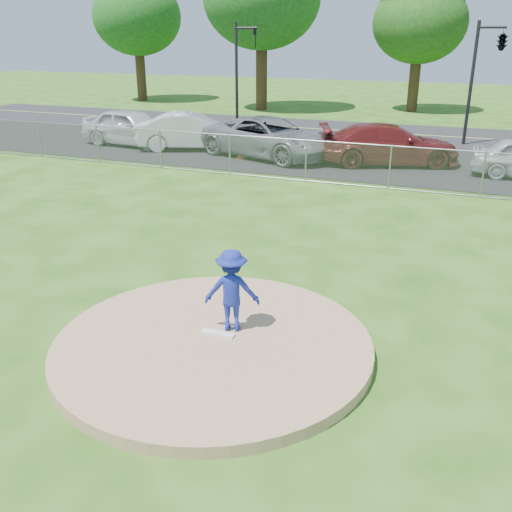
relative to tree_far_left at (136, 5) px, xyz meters
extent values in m
plane|color=#265212|center=(22.00, -23.00, -7.06)|extent=(120.00, 120.00, 0.00)
cylinder|color=tan|center=(22.00, -33.00, -6.96)|extent=(5.40, 5.40, 0.20)
cube|color=white|center=(22.00, -32.80, -6.84)|extent=(0.60, 0.15, 0.04)
cube|color=gray|center=(22.00, -21.00, -6.31)|extent=(40.00, 0.06, 1.50)
cube|color=black|center=(22.00, -16.50, -7.05)|extent=(50.00, 8.00, 0.01)
cube|color=#242427|center=(22.00, -9.00, -7.06)|extent=(60.00, 7.00, 0.01)
cylinder|color=#382314|center=(0.00, 0.00, -4.96)|extent=(0.74, 0.74, 4.20)
ellipsoid|color=#144D15|center=(0.00, 0.00, -0.84)|extent=(6.72, 6.72, 5.71)
ellipsoid|color=#144D15|center=(0.00, 0.00, 0.33)|extent=(5.91, 5.91, 5.03)
cylinder|color=#392514|center=(11.00, -2.00, -4.61)|extent=(0.78, 0.78, 4.90)
cylinder|color=#392614|center=(21.00, 1.00, -5.13)|extent=(0.72, 0.72, 3.85)
ellipsoid|color=#1A4A13|center=(21.00, 1.00, -1.36)|extent=(6.16, 6.16, 5.24)
ellipsoid|color=#1A4A13|center=(21.00, 1.00, -0.28)|extent=(5.42, 5.42, 4.61)
cylinder|color=black|center=(13.00, -11.00, -4.26)|extent=(0.16, 0.16, 5.60)
cylinder|color=black|center=(13.60, -11.00, -1.76)|extent=(1.20, 0.12, 0.12)
imported|color=black|center=(14.08, -11.00, -2.26)|extent=(0.16, 0.20, 1.00)
cylinder|color=black|center=(25.00, -11.00, -4.26)|extent=(0.16, 0.16, 5.60)
cylinder|color=black|center=(25.60, -11.00, -1.76)|extent=(1.20, 0.12, 0.12)
imported|color=black|center=(26.08, -11.00, -2.26)|extent=(0.53, 2.48, 1.00)
imported|color=navy|center=(22.15, -32.51, -6.12)|extent=(1.08, 0.82, 1.48)
cone|color=#DF510B|center=(16.26, -18.09, -6.67)|extent=(0.39, 0.39, 0.77)
imported|color=silver|center=(10.17, -17.17, -6.19)|extent=(5.21, 2.55, 1.71)
imported|color=silver|center=(13.33, -17.02, -6.22)|extent=(5.30, 3.53, 1.65)
imported|color=gray|center=(17.25, -17.36, -6.20)|extent=(6.66, 4.57, 1.69)
imported|color=maroon|center=(22.31, -16.97, -6.23)|extent=(6.06, 4.05, 1.63)
camera|label=1|loc=(25.79, -40.63, -2.01)|focal=40.00mm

